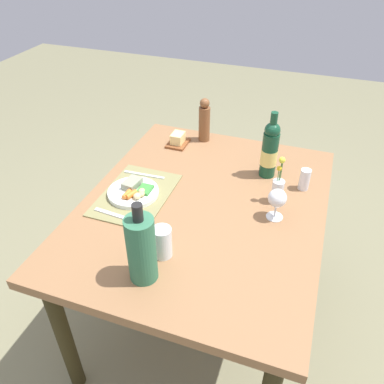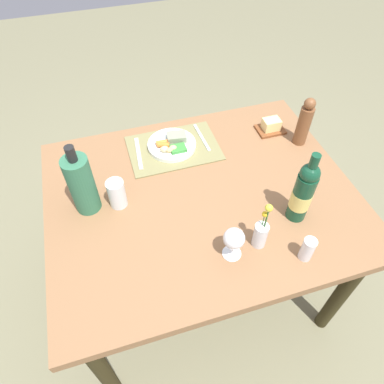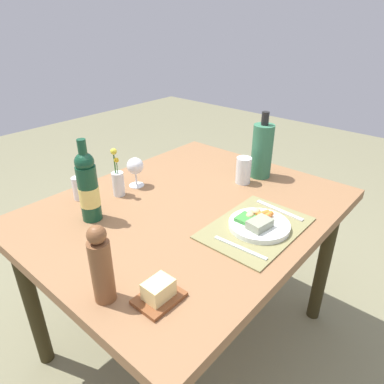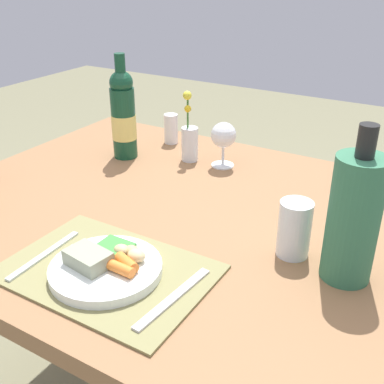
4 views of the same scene
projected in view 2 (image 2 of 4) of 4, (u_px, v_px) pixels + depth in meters
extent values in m
plane|color=#787556|center=(199.00, 280.00, 2.01)|extent=(8.00, 8.00, 0.00)
cube|color=#8C623F|center=(201.00, 197.00, 1.45)|extent=(1.25, 1.00, 0.04)
cylinder|color=#2F2813|center=(264.00, 166.00, 2.10)|extent=(0.06, 0.06, 0.72)
cylinder|color=#2F2813|center=(81.00, 208.00, 1.90)|extent=(0.06, 0.06, 0.72)
cylinder|color=#2F2813|center=(343.00, 292.00, 1.58)|extent=(0.06, 0.06, 0.72)
cylinder|color=#2F2813|center=(101.00, 368.00, 1.37)|extent=(0.06, 0.06, 0.72)
cube|color=olive|center=(174.00, 148.00, 1.61)|extent=(0.41, 0.28, 0.01)
cylinder|color=white|center=(172.00, 145.00, 1.61)|extent=(0.22, 0.22, 0.02)
cube|color=gray|center=(177.00, 137.00, 1.60)|extent=(0.09, 0.07, 0.03)
cylinder|color=orange|center=(164.00, 142.00, 1.59)|extent=(0.08, 0.02, 0.02)
cylinder|color=orange|center=(163.00, 145.00, 1.58)|extent=(0.06, 0.04, 0.02)
ellipsoid|color=tan|center=(173.00, 148.00, 1.56)|extent=(0.03, 0.03, 0.02)
ellipsoid|color=tan|center=(169.00, 150.00, 1.55)|extent=(0.03, 0.03, 0.02)
ellipsoid|color=#D6BC84|center=(164.00, 149.00, 1.56)|extent=(0.04, 0.03, 0.03)
cube|color=#3B8C38|center=(178.00, 148.00, 1.57)|extent=(0.07, 0.06, 0.01)
cube|color=silver|center=(202.00, 137.00, 1.65)|extent=(0.02, 0.20, 0.00)
cube|color=silver|center=(139.00, 153.00, 1.58)|extent=(0.04, 0.21, 0.00)
cylinder|color=brown|center=(303.00, 126.00, 1.57)|extent=(0.06, 0.06, 0.19)
sphere|color=brown|center=(310.00, 104.00, 1.49)|extent=(0.05, 0.05, 0.05)
cylinder|color=#14442B|center=(301.00, 197.00, 1.28)|extent=(0.07, 0.07, 0.22)
sphere|color=#14442B|center=(310.00, 173.00, 1.19)|extent=(0.07, 0.07, 0.07)
cylinder|color=#14442B|center=(314.00, 164.00, 1.15)|extent=(0.03, 0.03, 0.08)
cylinder|color=#E9D66E|center=(301.00, 199.00, 1.29)|extent=(0.08, 0.08, 0.08)
cylinder|color=silver|center=(260.00, 235.00, 1.24)|extent=(0.05, 0.05, 0.11)
cylinder|color=#3F7233|center=(264.00, 227.00, 1.20)|extent=(0.00, 0.00, 0.20)
sphere|color=yellow|center=(269.00, 209.00, 1.12)|extent=(0.02, 0.02, 0.02)
cylinder|color=#3F7233|center=(261.00, 229.00, 1.22)|extent=(0.00, 0.00, 0.17)
sphere|color=gold|center=(265.00, 214.00, 1.16)|extent=(0.02, 0.02, 0.02)
cylinder|color=#3F7233|center=(264.00, 226.00, 1.20)|extent=(0.00, 0.00, 0.20)
sphere|color=yellow|center=(269.00, 208.00, 1.13)|extent=(0.03, 0.03, 0.03)
cylinder|color=#316E4D|center=(82.00, 185.00, 1.30)|extent=(0.10, 0.10, 0.25)
cylinder|color=black|center=(71.00, 154.00, 1.18)|extent=(0.03, 0.03, 0.06)
cylinder|color=white|center=(232.00, 253.00, 1.25)|extent=(0.07, 0.07, 0.00)
cylinder|color=white|center=(232.00, 249.00, 1.22)|extent=(0.01, 0.01, 0.06)
sphere|color=white|center=(234.00, 238.00, 1.18)|extent=(0.08, 0.08, 0.08)
cylinder|color=silver|center=(117.00, 194.00, 1.35)|extent=(0.07, 0.07, 0.12)
cylinder|color=#B1DECD|center=(118.00, 198.00, 1.37)|extent=(0.06, 0.06, 0.07)
cylinder|color=white|center=(307.00, 249.00, 1.20)|extent=(0.05, 0.05, 0.10)
cube|color=brown|center=(270.00, 129.00, 1.70)|extent=(0.13, 0.10, 0.01)
cube|color=#F7DD8C|center=(271.00, 124.00, 1.67)|extent=(0.08, 0.06, 0.05)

